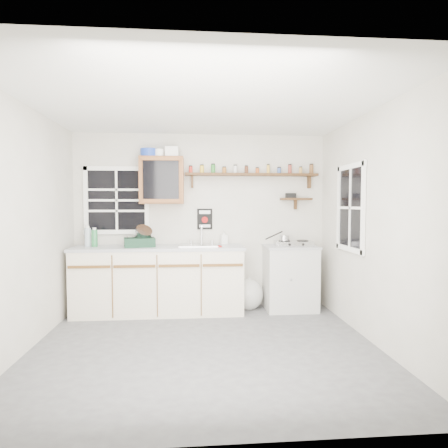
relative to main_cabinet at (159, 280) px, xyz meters
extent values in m
cube|color=#49494B|center=(0.58, -1.30, -0.47)|extent=(3.60, 3.20, 0.02)
cube|color=white|center=(0.58, -1.30, 2.05)|extent=(3.60, 3.20, 0.02)
cube|color=#B4B0A2|center=(-1.23, -1.30, 0.79)|extent=(0.02, 3.20, 2.50)
cube|color=#B4B0A2|center=(2.40, -1.30, 0.79)|extent=(0.02, 3.20, 2.50)
cube|color=#B4B0A2|center=(0.58, 0.31, 0.79)|extent=(3.60, 0.02, 2.50)
cube|color=#B4B0A2|center=(0.58, -2.91, 0.79)|extent=(3.60, 0.02, 2.50)
cube|color=beige|center=(0.00, 0.00, -0.02)|extent=(2.27, 0.60, 0.88)
cube|color=gray|center=(0.00, 0.00, 0.44)|extent=(2.31, 0.62, 0.04)
cube|color=brown|center=(-0.85, -0.31, 0.24)|extent=(0.53, 0.02, 0.03)
cube|color=brown|center=(-0.28, -0.31, 0.24)|extent=(0.53, 0.02, 0.03)
cube|color=brown|center=(0.28, -0.31, 0.24)|extent=(0.53, 0.02, 0.03)
cube|color=brown|center=(0.85, -0.31, 0.24)|extent=(0.53, 0.02, 0.03)
cube|color=silver|center=(1.83, 0.03, -0.02)|extent=(0.70, 0.55, 0.88)
cube|color=gray|center=(1.83, 0.03, 0.43)|extent=(0.73, 0.57, 0.03)
cube|color=#B3B3B8|center=(0.53, 0.00, 0.46)|extent=(0.52, 0.44, 0.03)
cylinder|color=#B3B3B8|center=(0.58, 0.16, 0.60)|extent=(0.02, 0.02, 0.28)
cylinder|color=#B3B3B8|center=(0.58, 0.10, 0.73)|extent=(0.02, 0.14, 0.02)
cube|color=brown|center=(0.03, 0.15, 1.36)|extent=(0.60, 0.30, 0.65)
cube|color=black|center=(0.03, -0.01, 1.36)|extent=(0.48, 0.02, 0.52)
cylinder|color=#1A39AB|center=(-0.14, 0.15, 1.74)|extent=(0.24, 0.24, 0.11)
cube|color=white|center=(0.17, 0.15, 1.76)|extent=(0.18, 0.15, 0.14)
cylinder|color=white|center=(0.01, 0.10, 1.74)|extent=(0.12, 0.12, 0.10)
cube|color=#321B0E|center=(1.31, 0.21, 1.46)|extent=(1.91, 0.18, 0.04)
cube|color=#321B0E|center=(0.45, 0.25, 1.36)|extent=(0.03, 0.10, 0.18)
cube|color=#321B0E|center=(2.17, 0.25, 1.36)|extent=(0.03, 0.10, 0.18)
cylinder|color=red|center=(0.43, 0.21, 1.52)|extent=(0.05, 0.05, 0.09)
cylinder|color=black|center=(0.43, 0.21, 1.57)|extent=(0.05, 0.05, 0.02)
cylinder|color=gold|center=(0.59, 0.21, 1.53)|extent=(0.06, 0.06, 0.10)
cylinder|color=black|center=(0.59, 0.21, 1.59)|extent=(0.05, 0.05, 0.02)
cylinder|color=#267226|center=(0.75, 0.21, 1.54)|extent=(0.06, 0.06, 0.12)
cylinder|color=black|center=(0.75, 0.21, 1.60)|extent=(0.05, 0.05, 0.02)
cylinder|color=#99591E|center=(0.91, 0.21, 1.52)|extent=(0.06, 0.06, 0.08)
cylinder|color=black|center=(0.91, 0.21, 1.56)|extent=(0.05, 0.05, 0.02)
cylinder|color=silver|center=(1.07, 0.21, 1.53)|extent=(0.06, 0.06, 0.11)
cylinder|color=black|center=(1.07, 0.21, 1.59)|extent=(0.05, 0.05, 0.02)
cylinder|color=#4C2614|center=(1.23, 0.21, 1.52)|extent=(0.05, 0.05, 0.10)
cylinder|color=black|center=(1.23, 0.21, 1.58)|extent=(0.05, 0.05, 0.02)
cylinder|color=#B24C19|center=(1.39, 0.21, 1.51)|extent=(0.05, 0.05, 0.07)
cylinder|color=black|center=(1.39, 0.21, 1.56)|extent=(0.05, 0.05, 0.02)
cylinder|color=gold|center=(1.55, 0.21, 1.54)|extent=(0.04, 0.04, 0.12)
cylinder|color=black|center=(1.55, 0.21, 1.60)|extent=(0.04, 0.04, 0.02)
cylinder|color=#334C8C|center=(1.71, 0.21, 1.52)|extent=(0.06, 0.06, 0.08)
cylinder|color=black|center=(1.71, 0.21, 1.56)|extent=(0.05, 0.05, 0.02)
cylinder|color=maroon|center=(1.87, 0.21, 1.54)|extent=(0.05, 0.05, 0.12)
cylinder|color=black|center=(1.87, 0.21, 1.61)|extent=(0.05, 0.05, 0.02)
cylinder|color=#BF8C3F|center=(2.03, 0.21, 1.52)|extent=(0.04, 0.04, 0.09)
cylinder|color=black|center=(2.03, 0.21, 1.57)|extent=(0.04, 0.04, 0.02)
cylinder|color=brown|center=(2.19, 0.21, 1.54)|extent=(0.06, 0.06, 0.13)
cylinder|color=black|center=(2.19, 0.21, 1.61)|extent=(0.05, 0.05, 0.02)
cube|color=#321B0E|center=(1.96, 0.22, 1.11)|extent=(0.45, 0.15, 0.03)
cube|color=#321B0E|center=(1.96, 0.26, 1.03)|extent=(0.03, 0.08, 0.14)
cube|color=black|center=(1.88, 0.22, 1.16)|extent=(0.14, 0.10, 0.07)
cube|color=black|center=(0.63, 0.29, 0.82)|extent=(0.22, 0.01, 0.30)
cube|color=white|center=(0.63, 0.28, 0.92)|extent=(0.16, 0.00, 0.05)
cylinder|color=#A50C0C|center=(0.63, 0.28, 0.81)|extent=(0.09, 0.01, 0.09)
cube|color=white|center=(0.63, 0.28, 0.72)|extent=(0.16, 0.00, 0.04)
cube|color=black|center=(-0.62, 0.29, 1.09)|extent=(0.85, 0.02, 0.90)
cube|color=white|center=(-0.62, 0.29, 1.09)|extent=(0.93, 0.03, 0.98)
cube|color=black|center=(2.37, -0.75, 0.99)|extent=(0.02, 0.70, 1.00)
cube|color=white|center=(2.37, -0.75, 0.99)|extent=(0.03, 0.78, 1.08)
cylinder|color=#A9BCC6|center=(-0.96, 0.06, 0.58)|extent=(0.08, 0.08, 0.25)
cylinder|color=white|center=(-0.96, 0.06, 0.72)|extent=(0.05, 0.05, 0.03)
cylinder|color=#28793F|center=(-0.86, 0.02, 0.57)|extent=(0.08, 0.08, 0.23)
cylinder|color=white|center=(-0.86, 0.02, 0.70)|extent=(0.05, 0.05, 0.03)
cube|color=black|center=(-0.26, -0.02, 0.52)|extent=(0.46, 0.38, 0.12)
cylinder|color=#B3B3B8|center=(-0.21, -0.02, 0.64)|extent=(0.32, 0.33, 0.24)
imported|color=white|center=(0.91, 0.22, 0.56)|extent=(0.11, 0.11, 0.20)
cube|color=maroon|center=(0.78, -0.14, 0.47)|extent=(0.15, 0.13, 0.02)
cube|color=#B3B3B8|center=(1.88, 0.01, 0.48)|extent=(0.55, 0.32, 0.07)
cylinder|color=black|center=(1.74, 0.01, 0.52)|extent=(0.16, 0.16, 0.01)
cylinder|color=black|center=(2.01, 0.01, 0.52)|extent=(0.16, 0.16, 0.01)
cylinder|color=#B3B3B8|center=(1.74, 0.01, 0.56)|extent=(0.14, 0.14, 0.09)
cylinder|color=black|center=(1.61, 0.07, 0.59)|extent=(0.22, 0.18, 0.14)
ellipsoid|color=beige|center=(1.24, 0.10, -0.26)|extent=(0.43, 0.39, 0.45)
cone|color=beige|center=(1.26, 0.10, -0.05)|extent=(0.12, 0.12, 0.12)
camera|label=1|loc=(0.47, -5.14, 1.03)|focal=30.00mm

